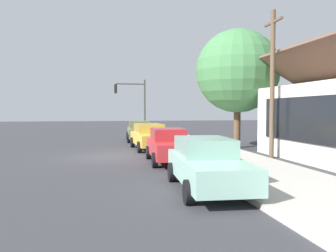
{
  "coord_description": "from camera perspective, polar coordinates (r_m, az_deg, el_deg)",
  "views": [
    {
      "loc": [
        18.82,
        -0.4,
        2.49
      ],
      "look_at": [
        -0.64,
        3.36,
        1.57
      ],
      "focal_mm": 37.78,
      "sensor_mm": 36.0,
      "label": 1
    }
  ],
  "objects": [
    {
      "name": "car_cherry",
      "position": [
        16.7,
        0.15,
        -3.11
      ],
      "size": [
        4.47,
        2.05,
        1.59
      ],
      "rotation": [
        0.0,
        0.0,
        -0.04
      ],
      "color": "red",
      "rests_on": "ground"
    },
    {
      "name": "traffic_light_main",
      "position": [
        32.03,
        -5.67,
        4.42
      ],
      "size": [
        0.37,
        2.79,
        5.2
      ],
      "color": "#383833",
      "rests_on": "ground"
    },
    {
      "name": "sidewalk_curb",
      "position": [
        19.9,
        6.73,
        -4.33
      ],
      "size": [
        60.0,
        4.2,
        0.16
      ],
      "primitive_type": "cube",
      "color": "beige",
      "rests_on": "ground"
    },
    {
      "name": "fire_hydrant_red",
      "position": [
        18.13,
        3.85,
        -3.67
      ],
      "size": [
        0.22,
        0.22,
        0.71
      ],
      "color": "red",
      "rests_on": "sidewalk_curb"
    },
    {
      "name": "ground_plane",
      "position": [
        18.99,
        -9.66,
        -4.92
      ],
      "size": [
        120.0,
        120.0,
        0.0
      ],
      "primitive_type": "plane",
      "color": "#38383D"
    },
    {
      "name": "car_seafoam",
      "position": [
        11.08,
        6.3,
        -6.06
      ],
      "size": [
        4.94,
        2.22,
        1.59
      ],
      "rotation": [
        0.0,
        0.0,
        -0.06
      ],
      "color": "#9ED1BC",
      "rests_on": "ground"
    },
    {
      "name": "shade_tree",
      "position": [
        23.5,
        11.16,
        8.66
      ],
      "size": [
        5.38,
        5.38,
        7.67
      ],
      "color": "brown",
      "rests_on": "ground"
    },
    {
      "name": "car_mustard",
      "position": [
        22.21,
        -2.95,
        -1.68
      ],
      "size": [
        4.97,
        2.21,
        1.59
      ],
      "rotation": [
        0.0,
        0.0,
        0.04
      ],
      "color": "gold",
      "rests_on": "ground"
    },
    {
      "name": "utility_pole_wooden",
      "position": [
        18.79,
        16.48,
        6.93
      ],
      "size": [
        1.8,
        0.24,
        7.5
      ],
      "color": "brown",
      "rests_on": "ground"
    },
    {
      "name": "car_olive",
      "position": [
        28.31,
        -4.65,
        -0.75
      ],
      "size": [
        4.95,
        2.17,
        1.59
      ],
      "rotation": [
        0.0,
        0.0,
        -0.05
      ],
      "color": "olive",
      "rests_on": "ground"
    }
  ]
}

